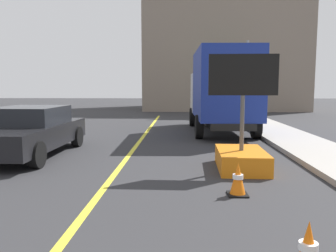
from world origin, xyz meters
name	(u,v)px	position (x,y,z in m)	size (l,w,h in m)	color
lane_center_stripe	(83,216)	(0.00, 6.00, 0.00)	(0.14, 36.00, 0.01)	yellow
arrow_board_trailer	(241,149)	(2.92, 9.09, 0.48)	(1.60, 1.82, 2.70)	orange
box_truck	(221,90)	(3.20, 15.68, 1.83)	(2.56, 6.66, 3.40)	black
pickup_car	(29,131)	(-2.87, 10.54, 0.70)	(2.13, 4.60, 1.38)	black
highway_guide_sign	(235,65)	(5.07, 24.10, 3.42)	(2.79, 0.18, 5.00)	gray
far_building_block	(221,57)	(5.06, 32.26, 4.59)	(13.26, 9.21, 9.18)	gray
traffic_cone_near_sign	(308,251)	(2.77, 4.39, 0.30)	(0.36, 0.36, 0.62)	black
traffic_cone_mid_lane	(238,179)	(2.51, 7.09, 0.29)	(0.36, 0.36, 0.60)	black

